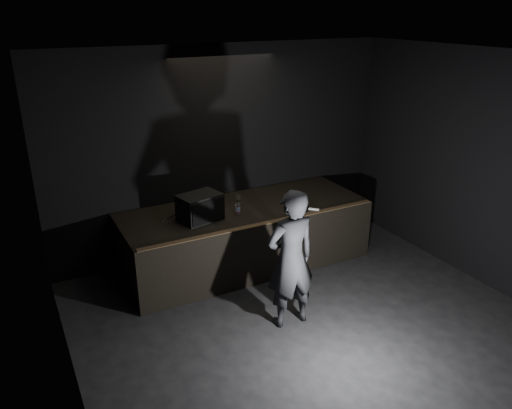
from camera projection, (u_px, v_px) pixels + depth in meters
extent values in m
plane|color=black|center=(343.00, 356.00, 6.18)|extent=(7.00, 7.00, 0.00)
cube|color=black|center=(224.00, 151.00, 8.41)|extent=(6.00, 0.10, 3.50)
cube|color=black|center=(71.00, 295.00, 4.24)|extent=(0.10, 7.00, 3.50)
cube|color=black|center=(366.00, 64.00, 4.88)|extent=(6.00, 7.00, 0.04)
cube|color=black|center=(245.00, 235.00, 8.24)|extent=(4.00, 1.50, 1.00)
cube|color=brown|center=(266.00, 223.00, 7.47)|extent=(3.92, 0.10, 0.01)
cube|color=black|center=(200.00, 207.00, 7.52)|extent=(0.69, 0.56, 0.41)
cube|color=black|center=(209.00, 212.00, 7.36)|extent=(0.56, 0.15, 0.35)
cylinder|color=black|center=(177.00, 213.00, 7.82)|extent=(0.68, 0.43, 0.02)
cube|color=silver|center=(214.00, 210.00, 7.95)|extent=(0.32, 0.23, 0.02)
cube|color=silver|center=(214.00, 209.00, 7.95)|extent=(0.26, 0.14, 0.00)
cube|color=silver|center=(211.00, 201.00, 8.03)|extent=(0.30, 0.08, 0.19)
cube|color=#E37F42|center=(211.00, 201.00, 8.02)|extent=(0.27, 0.06, 0.16)
cylinder|color=silver|center=(238.00, 209.00, 7.75)|extent=(0.08, 0.08, 0.18)
cylinder|color=navy|center=(238.00, 209.00, 7.75)|extent=(0.08, 0.08, 0.08)
cylinder|color=#A20E2C|center=(238.00, 212.00, 7.77)|extent=(0.08, 0.08, 0.01)
cylinder|color=white|center=(238.00, 198.00, 8.32)|extent=(0.09, 0.09, 0.11)
cube|color=white|center=(314.00, 209.00, 7.94)|extent=(0.14, 0.14, 0.03)
imported|color=black|center=(291.00, 259.00, 6.49)|extent=(0.71, 0.47, 1.93)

